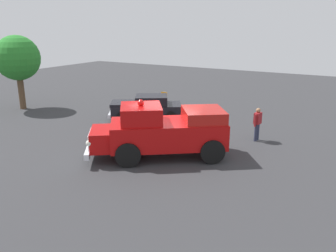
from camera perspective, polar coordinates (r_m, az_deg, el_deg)
name	(u,v)px	position (r m, az deg, el deg)	size (l,w,h in m)	color
ground_plane	(165,151)	(16.02, -0.43, -4.11)	(60.00, 60.00, 0.00)	#333335
vintage_fire_truck	(163,131)	(14.97, -0.89, -0.75)	(5.27, 6.08, 2.59)	black
classic_hot_rod	(146,107)	(21.26, -3.67, 3.14)	(3.89, 4.67, 1.46)	black
lawn_chair_near_truck	(159,129)	(17.37, -1.46, -0.42)	(0.69, 0.69, 1.02)	#B7BABF
lawn_chair_by_car	(163,98)	(24.54, -0.80, 4.59)	(0.51, 0.53, 1.02)	#B7BABF
spectator_seated	(159,126)	(17.46, -1.53, 0.05)	(0.65, 0.63, 1.29)	#383842
spectator_standing	(257,122)	(17.71, 14.54, 0.64)	(0.65, 0.32, 1.68)	#2D334C
oak_tree_left	(17,58)	(25.53, -23.58, 10.18)	(2.99, 2.99, 4.97)	brown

